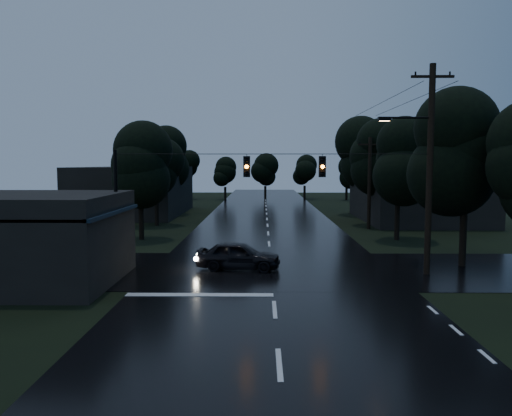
{
  "coord_description": "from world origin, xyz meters",
  "views": [
    {
      "loc": [
        -0.46,
        -12.83,
        5.33
      ],
      "look_at": [
        -0.8,
        14.26,
        2.93
      ],
      "focal_mm": 35.0,
      "sensor_mm": 36.0,
      "label": 1
    }
  ],
  "objects": [
    {
      "name": "main_road",
      "position": [
        0.0,
        30.0,
        0.0
      ],
      "size": [
        12.0,
        120.0,
        0.02
      ],
      "primitive_type": "cube",
      "color": "black",
      "rests_on": "ground"
    },
    {
      "name": "tree_corner_near",
      "position": [
        10.0,
        13.0,
        5.99
      ],
      "size": [
        4.48,
        4.48,
        9.44
      ],
      "color": "black",
      "rests_on": "ground"
    },
    {
      "name": "tree_left_c",
      "position": [
        -10.2,
        40.0,
        5.99
      ],
      "size": [
        4.48,
        4.48,
        9.44
      ],
      "color": "black",
      "rests_on": "ground"
    },
    {
      "name": "tree_left_a",
      "position": [
        -9.0,
        22.0,
        5.24
      ],
      "size": [
        3.92,
        3.92,
        8.26
      ],
      "color": "black",
      "rests_on": "ground"
    },
    {
      "name": "building_far_right",
      "position": [
        14.0,
        34.0,
        2.2
      ],
      "size": [
        10.0,
        14.0,
        4.4
      ],
      "primitive_type": "cube",
      "color": "black",
      "rests_on": "ground"
    },
    {
      "name": "car",
      "position": [
        -1.65,
        12.01,
        0.72
      ],
      "size": [
        4.36,
        2.11,
        1.43
      ],
      "primitive_type": "imported",
      "rotation": [
        0.0,
        0.0,
        1.47
      ],
      "color": "black",
      "rests_on": "ground"
    },
    {
      "name": "cross_street",
      "position": [
        0.0,
        12.0,
        0.0
      ],
      "size": [
        60.0,
        9.0,
        0.02
      ],
      "primitive_type": "cube",
      "color": "black",
      "rests_on": "ground"
    },
    {
      "name": "tree_left_b",
      "position": [
        -9.6,
        30.0,
        5.62
      ],
      "size": [
        4.2,
        4.2,
        8.85
      ],
      "color": "black",
      "rests_on": "ground"
    },
    {
      "name": "anchor_pole_left",
      "position": [
        -7.5,
        11.0,
        3.0
      ],
      "size": [
        0.18,
        0.18,
        6.0
      ],
      "primitive_type": "cylinder",
      "color": "black",
      "rests_on": "ground"
    },
    {
      "name": "ground",
      "position": [
        0.0,
        0.0,
        0.0
      ],
      "size": [
        160.0,
        160.0,
        0.0
      ],
      "primitive_type": "plane",
      "color": "black",
      "rests_on": "ground"
    },
    {
      "name": "tree_right_a",
      "position": [
        9.0,
        22.0,
        5.62
      ],
      "size": [
        4.2,
        4.2,
        8.85
      ],
      "color": "black",
      "rests_on": "ground"
    },
    {
      "name": "utility_pole_main",
      "position": [
        7.41,
        11.0,
        5.26
      ],
      "size": [
        3.5,
        0.3,
        10.0
      ],
      "color": "black",
      "rests_on": "ground"
    },
    {
      "name": "building_far_left",
      "position": [
        -14.0,
        40.0,
        2.5
      ],
      "size": [
        10.0,
        16.0,
        5.0
      ],
      "primitive_type": "cube",
      "color": "black",
      "rests_on": "ground"
    },
    {
      "name": "tree_right_b",
      "position": [
        9.6,
        30.0,
        5.99
      ],
      "size": [
        4.48,
        4.48,
        9.44
      ],
      "color": "black",
      "rests_on": "ground"
    },
    {
      "name": "utility_pole_far",
      "position": [
        8.3,
        28.0,
        3.88
      ],
      "size": [
        2.0,
        0.3,
        7.5
      ],
      "color": "black",
      "rests_on": "ground"
    },
    {
      "name": "tree_right_c",
      "position": [
        10.2,
        40.0,
        6.37
      ],
      "size": [
        4.76,
        4.76,
        10.03
      ],
      "color": "black",
      "rests_on": "ground"
    },
    {
      "name": "span_signals",
      "position": [
        0.56,
        10.99,
        5.24
      ],
      "size": [
        15.0,
        0.37,
        1.12
      ],
      "color": "black",
      "rests_on": "ground"
    }
  ]
}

